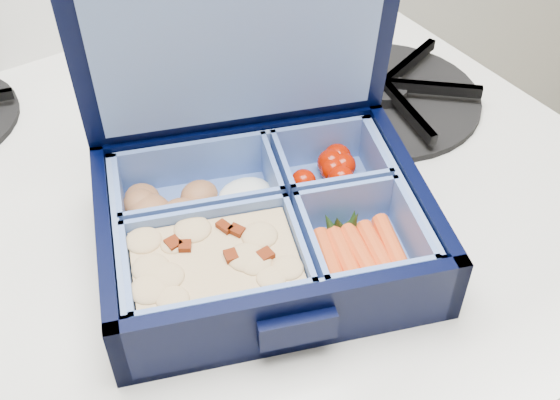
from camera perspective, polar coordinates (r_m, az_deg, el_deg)
bento_box at (r=0.55m, az=-1.27°, el=-2.15°), size 0.31×0.27×0.06m
burner_grate at (r=0.73m, az=8.40°, el=8.95°), size 0.25×0.25×0.03m
fork at (r=0.67m, az=-7.86°, el=4.14°), size 0.08×0.19×0.01m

